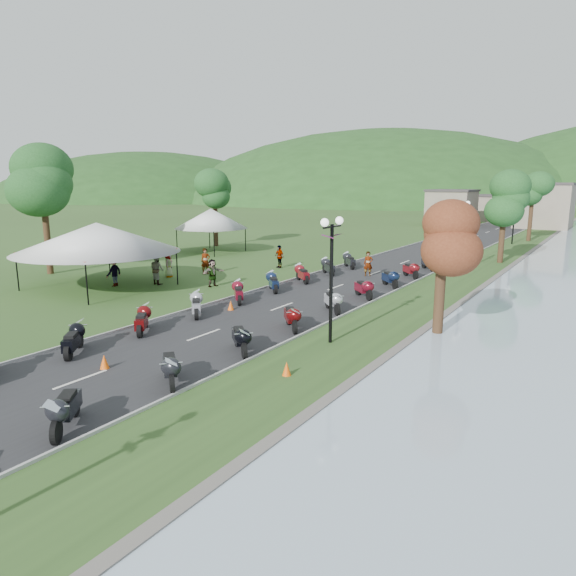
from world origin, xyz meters
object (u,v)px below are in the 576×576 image
Objects in this scene: vendor_tent_main at (98,255)px; pedestrian_c at (115,286)px; pedestrian_a at (206,274)px; pedestrian_b at (158,284)px.

vendor_tent_main reaches higher than pedestrian_c.
pedestrian_a is 4.46m from pedestrian_b.
pedestrian_a is 0.95× the size of pedestrian_b.
vendor_tent_main reaches higher than pedestrian_b.
pedestrian_c is (-1.80, -1.90, 0.00)m from pedestrian_b.
pedestrian_b reaches higher than pedestrian_c.
pedestrian_b is (2.16, 2.65, -2.00)m from vendor_tent_main.
vendor_tent_main is at bearing 59.82° from pedestrian_b.
pedestrian_a is 0.97× the size of pedestrian_c.
pedestrian_a is at bearing -82.14° from pedestrian_b.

